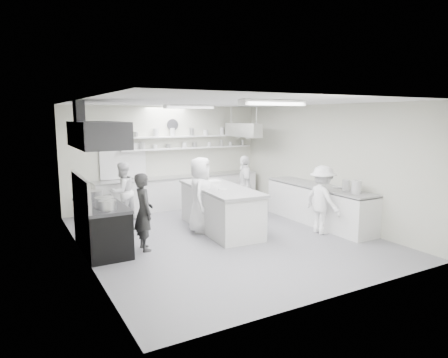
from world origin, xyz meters
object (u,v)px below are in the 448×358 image
prep_island (220,209)px  cook_back (123,192)px  right_counter (318,205)px  cook_stove (144,212)px  stove (102,228)px  back_counter (180,192)px

prep_island → cook_back: bearing=137.2°
right_counter → cook_stove: bearing=177.5°
right_counter → prep_island: prep_island is taller
stove → back_counter: (2.90, 2.80, 0.01)m
right_counter → prep_island: bearing=163.1°
stove → cook_back: (0.99, 2.07, 0.32)m
stove → back_counter: 4.03m
right_counter → cook_stove: size_ratio=2.08×
back_counter → prep_island: (-0.09, -2.66, 0.04)m
stove → right_counter: 5.28m
stove → cook_back: cook_back is taller
cook_stove → stove: bearing=64.4°
right_counter → cook_back: bearing=148.0°
back_counter → prep_island: size_ratio=1.85×
right_counter → cook_back: 5.04m
stove → cook_back: bearing=64.4°
stove → back_counter: bearing=44.0°
right_counter → cook_stove: cook_stove is taller
cook_back → stove: bearing=40.8°
prep_island → cook_stove: (-2.06, -0.54, 0.30)m
prep_island → cook_stove: bearing=-161.4°
prep_island → stove: bearing=-173.3°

